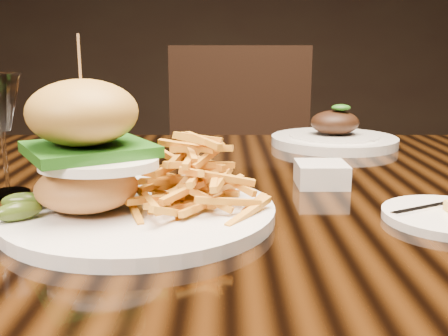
{
  "coord_description": "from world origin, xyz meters",
  "views": [
    {
      "loc": [
        -0.04,
        -0.72,
        0.94
      ],
      "look_at": [
        -0.04,
        -0.15,
        0.81
      ],
      "focal_mm": 42.0,
      "sensor_mm": 36.0,
      "label": 1
    }
  ],
  "objects_px": {
    "dining_table": "(253,237)",
    "far_dish": "(334,137)",
    "wine_glass": "(0,107)",
    "chair_far": "(239,178)",
    "burger_plate": "(135,172)"
  },
  "relations": [
    {
      "from": "dining_table",
      "to": "burger_plate",
      "type": "relative_size",
      "value": 5.16
    },
    {
      "from": "dining_table",
      "to": "burger_plate",
      "type": "distance_m",
      "value": 0.24
    },
    {
      "from": "dining_table",
      "to": "chair_far",
      "type": "height_order",
      "value": "chair_far"
    },
    {
      "from": "dining_table",
      "to": "far_dish",
      "type": "bearing_deg",
      "value": 60.69
    },
    {
      "from": "wine_glass",
      "to": "chair_far",
      "type": "height_order",
      "value": "chair_far"
    },
    {
      "from": "wine_glass",
      "to": "burger_plate",
      "type": "bearing_deg",
      "value": -28.4
    },
    {
      "from": "burger_plate",
      "to": "dining_table",
      "type": "bearing_deg",
      "value": 26.62
    },
    {
      "from": "wine_glass",
      "to": "far_dish",
      "type": "bearing_deg",
      "value": 35.49
    },
    {
      "from": "far_dish",
      "to": "chair_far",
      "type": "xyz_separation_m",
      "value": [
        -0.17,
        0.57,
        -0.23
      ]
    },
    {
      "from": "chair_far",
      "to": "burger_plate",
      "type": "bearing_deg",
      "value": -95.98
    },
    {
      "from": "burger_plate",
      "to": "far_dish",
      "type": "xyz_separation_m",
      "value": [
        0.32,
        0.47,
        -0.04
      ]
    },
    {
      "from": "burger_plate",
      "to": "chair_far",
      "type": "height_order",
      "value": "burger_plate"
    },
    {
      "from": "wine_glass",
      "to": "far_dish",
      "type": "height_order",
      "value": "wine_glass"
    },
    {
      "from": "wine_glass",
      "to": "far_dish",
      "type": "distance_m",
      "value": 0.64
    },
    {
      "from": "far_dish",
      "to": "chair_far",
      "type": "distance_m",
      "value": 0.64
    }
  ]
}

